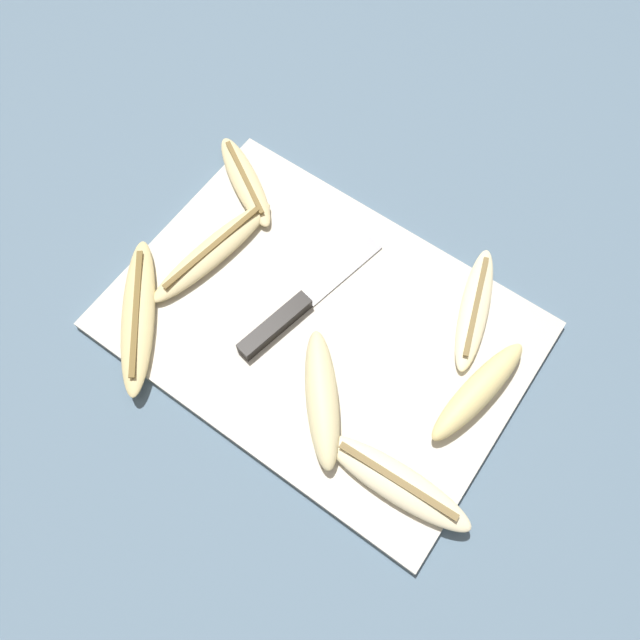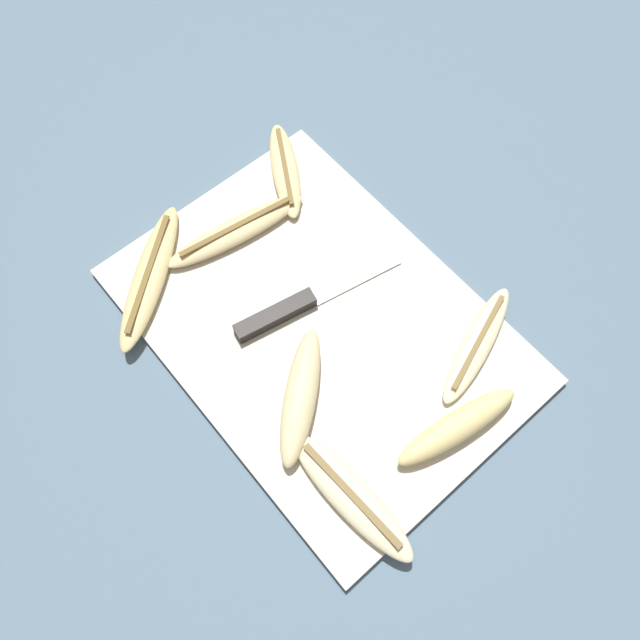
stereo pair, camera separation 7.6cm
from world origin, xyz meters
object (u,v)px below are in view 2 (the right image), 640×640
at_px(banana_golden_short, 457,426).
at_px(banana_mellow_near, 236,231).
at_px(banana_pale_long, 477,344).
at_px(knife, 290,308).
at_px(banana_soft_right, 301,396).
at_px(banana_spotted_left, 150,276).
at_px(banana_ripe_center, 285,170).
at_px(banana_bright_far, 351,496).

relative_size(banana_golden_short, banana_mellow_near, 0.80).
bearing_deg(banana_golden_short, banana_pale_long, 121.05).
bearing_deg(banana_pale_long, banana_golden_short, -58.95).
distance_m(knife, banana_pale_long, 0.23).
relative_size(banana_soft_right, banana_spotted_left, 0.80).
distance_m(banana_spotted_left, banana_ripe_center, 0.23).
bearing_deg(banana_mellow_near, banana_bright_far, -17.55).
bearing_deg(banana_ripe_center, banana_mellow_near, -72.56).
xyz_separation_m(knife, banana_soft_right, (0.10, -0.06, 0.01)).
relative_size(banana_soft_right, banana_pale_long, 0.87).
bearing_deg(banana_ripe_center, banana_spotted_left, -85.83).
relative_size(knife, banana_bright_far, 1.25).
bearing_deg(knife, banana_spotted_left, -133.29).
distance_m(banana_mellow_near, banana_ripe_center, 0.11).
xyz_separation_m(knife, banana_mellow_near, (-0.13, 0.02, 0.00)).
xyz_separation_m(banana_mellow_near, banana_spotted_left, (-0.02, -0.12, 0.00)).
bearing_deg(banana_pale_long, knife, -142.35).
xyz_separation_m(knife, banana_golden_short, (0.24, 0.05, 0.01)).
xyz_separation_m(banana_golden_short, banana_soft_right, (-0.14, -0.11, 0.00)).
distance_m(banana_pale_long, banana_ripe_center, 0.35).
xyz_separation_m(banana_mellow_near, banana_bright_far, (0.35, -0.11, 0.00)).
distance_m(banana_spotted_left, banana_bright_far, 0.37).
distance_m(knife, banana_ripe_center, 0.21).
height_order(banana_soft_right, banana_spotted_left, banana_soft_right).
bearing_deg(banana_ripe_center, banana_soft_right, -35.97).
relative_size(knife, banana_mellow_near, 1.13).
bearing_deg(banana_mellow_near, banana_ripe_center, 107.44).
relative_size(banana_golden_short, banana_spotted_left, 0.87).
distance_m(banana_golden_short, banana_soft_right, 0.18).
bearing_deg(banana_mellow_near, banana_spotted_left, -98.04).
bearing_deg(banana_golden_short, banana_soft_right, -141.88).
relative_size(banana_mellow_near, banana_soft_right, 1.35).
bearing_deg(knife, banana_mellow_near, -176.43).
xyz_separation_m(banana_golden_short, banana_mellow_near, (-0.37, -0.03, -0.01)).
distance_m(knife, banana_spotted_left, 0.18).
bearing_deg(banana_mellow_near, knife, -7.60).
height_order(banana_mellow_near, banana_pale_long, banana_mellow_near).
height_order(banana_pale_long, banana_bright_far, banana_bright_far).
distance_m(banana_ripe_center, banana_bright_far, 0.44).
bearing_deg(banana_soft_right, banana_mellow_near, 160.51).
relative_size(banana_golden_short, banana_bright_far, 0.89).
bearing_deg(banana_soft_right, knife, 146.86).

